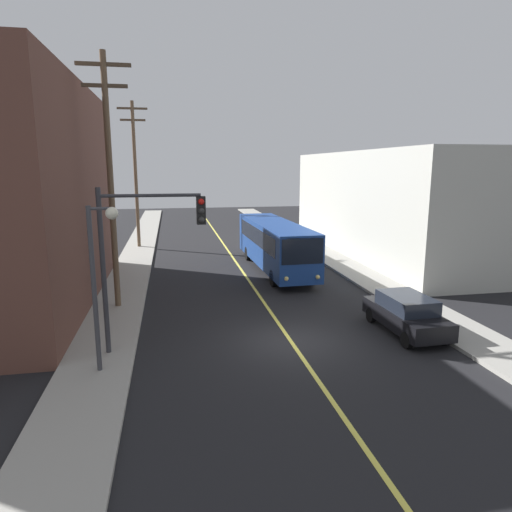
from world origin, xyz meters
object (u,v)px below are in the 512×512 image
utility_pole_mid (135,169)px  traffic_signal_left_corner (146,239)px  utility_pole_near (110,173)px  city_bus (275,243)px  street_lamp_left (100,265)px  parked_car_black (406,313)px

utility_pole_mid → traffic_signal_left_corner: size_ratio=1.98×
utility_pole_near → traffic_signal_left_corner: bearing=-72.6°
utility_pole_mid → traffic_signal_left_corner: bearing=-85.2°
city_bus → utility_pole_near: 12.55m
street_lamp_left → traffic_signal_left_corner: bearing=46.0°
city_bus → street_lamp_left: 16.84m
utility_pole_mid → parked_car_black: bearing=-61.5°
city_bus → traffic_signal_left_corner: (-7.61, -12.61, 2.49)m
parked_car_black → utility_pole_mid: utility_pole_mid is taller
utility_pole_near → street_lamp_left: 7.81m
parked_car_black → utility_pole_near: size_ratio=0.38×
parked_car_black → utility_pole_mid: bearing=118.5°
utility_pole_near → traffic_signal_left_corner: utility_pole_near is taller
parked_car_black → traffic_signal_left_corner: (-10.37, -0.17, 3.46)m
utility_pole_near → traffic_signal_left_corner: (1.82, -5.81, -2.25)m
parked_car_black → street_lamp_left: 12.25m
city_bus → utility_pole_mid: 14.71m
parked_car_black → street_lamp_left: bearing=-172.1°
traffic_signal_left_corner → utility_pole_near: bearing=107.4°
parked_car_black → utility_pole_near: 14.59m
city_bus → parked_car_black: (2.76, -12.45, -0.98)m
city_bus → parked_car_black: bearing=-77.5°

